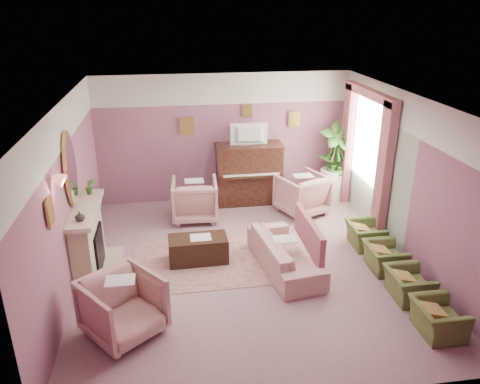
{
  "coord_description": "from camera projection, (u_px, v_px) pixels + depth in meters",
  "views": [
    {
      "loc": [
        -1.16,
        -6.84,
        4.16
      ],
      "look_at": [
        -0.05,
        0.4,
        1.18
      ],
      "focal_mm": 35.0,
      "sensor_mm": 36.0,
      "label": 1
    }
  ],
  "objects": [
    {
      "name": "television",
      "position": [
        250.0,
        133.0,
        9.87
      ],
      "size": [
        0.8,
        0.12,
        0.48
      ],
      "primitive_type": "imported",
      "color": "black",
      "rests_on": "piano"
    },
    {
      "name": "piano",
      "position": [
        249.0,
        174.0,
        10.27
      ],
      "size": [
        1.4,
        0.6,
        1.3
      ],
      "primitive_type": "cube",
      "color": "#311912",
      "rests_on": "floor"
    },
    {
      "name": "sconce_shade",
      "position": [
        60.0,
        182.0,
        6.1
      ],
      "size": [
        0.2,
        0.2,
        0.16
      ],
      "primitive_type": "cone",
      "color": "#EB8969",
      "rests_on": "wall_left"
    },
    {
      "name": "area_rug",
      "position": [
        208.0,
        261.0,
        8.08
      ],
      "size": [
        2.53,
        1.84,
        0.01
      ],
      "primitive_type": "cube",
      "rotation": [
        0.0,
        0.0,
        0.02
      ],
      "color": "#9F6F65",
      "rests_on": "floor"
    },
    {
      "name": "floral_armchair_front",
      "position": [
        123.0,
        304.0,
        6.16
      ],
      "size": [
        0.9,
        0.9,
        0.94
      ],
      "primitive_type": "imported",
      "color": "tan",
      "rests_on": "floor"
    },
    {
      "name": "olive_chair_c",
      "position": [
        385.0,
        254.0,
        7.75
      ],
      "size": [
        0.48,
        0.69,
        0.59
      ],
      "primitive_type": "imported",
      "color": "#50612E",
      "rests_on": "floor"
    },
    {
      "name": "piano_keyshelf",
      "position": [
        252.0,
        177.0,
        9.93
      ],
      "size": [
        1.3,
        0.12,
        0.06
      ],
      "primitive_type": "cube",
      "color": "#311912",
      "rests_on": "piano"
    },
    {
      "name": "floor",
      "position": [
        246.0,
        264.0,
        8.0
      ],
      "size": [
        5.5,
        6.0,
        0.01
      ],
      "primitive_type": "cube",
      "color": "gray",
      "rests_on": "ground"
    },
    {
      "name": "curtain_left",
      "position": [
        384.0,
        173.0,
        8.45
      ],
      "size": [
        0.16,
        0.34,
        2.6
      ],
      "primitive_type": "cube",
      "color": "#984F57",
      "rests_on": "floor"
    },
    {
      "name": "floral_armchair_left",
      "position": [
        195.0,
        198.0,
        9.52
      ],
      "size": [
        0.9,
        0.9,
        0.94
      ],
      "primitive_type": "imported",
      "color": "tan",
      "rests_on": "floor"
    },
    {
      "name": "hearth",
      "position": [
        104.0,
        269.0,
        7.84
      ],
      "size": [
        0.55,
        1.5,
        0.02
      ],
      "primitive_type": "cube",
      "color": "#C6B594",
      "rests_on": "floor"
    },
    {
      "name": "wall_right",
      "position": [
        408.0,
        179.0,
        7.85
      ],
      "size": [
        0.02,
        6.0,
        2.8
      ],
      "primitive_type": "cube",
      "color": "#714D73",
      "rests_on": "floor"
    },
    {
      "name": "mantel_shelf",
      "position": [
        85.0,
        209.0,
        7.4
      ],
      "size": [
        0.4,
        1.55,
        0.07
      ],
      "primitive_type": "cube",
      "color": "#C6B594",
      "rests_on": "fireplace_surround"
    },
    {
      "name": "print_back_left",
      "position": [
        187.0,
        126.0,
        9.94
      ],
      "size": [
        0.3,
        0.03,
        0.38
      ],
      "primitive_type": "cube",
      "color": "#B19546",
      "rests_on": "wall_back"
    },
    {
      "name": "window_blind",
      "position": [
        370.0,
        138.0,
        9.15
      ],
      "size": [
        0.03,
        1.4,
        1.8
      ],
      "primitive_type": "cube",
      "color": "beige",
      "rests_on": "wall_right"
    },
    {
      "name": "mirror_glass",
      "position": [
        72.0,
        169.0,
        7.12
      ],
      "size": [
        0.01,
        0.6,
        1.06
      ],
      "primitive_type": "ellipsoid",
      "color": "white",
      "rests_on": "wall_left"
    },
    {
      "name": "olive_chair_a",
      "position": [
        438.0,
        314.0,
        6.24
      ],
      "size": [
        0.48,
        0.69,
        0.59
      ],
      "primitive_type": "imported",
      "color": "#50612E",
      "rests_on": "floor"
    },
    {
      "name": "palm_plant",
      "position": [
        336.0,
        155.0,
        10.24
      ],
      "size": [
        0.76,
        0.76,
        1.44
      ],
      "primitive_type": "imported",
      "color": "#2C5C1D",
      "rests_on": "palm_pot"
    },
    {
      "name": "piano_top",
      "position": [
        249.0,
        145.0,
        10.03
      ],
      "size": [
        1.45,
        0.65,
        0.04
      ],
      "primitive_type": "cube",
      "color": "#311912",
      "rests_on": "piano"
    },
    {
      "name": "fireplace_surround",
      "position": [
        88.0,
        241.0,
        7.61
      ],
      "size": [
        0.3,
        1.4,
        1.1
      ],
      "primitive_type": "cube",
      "color": "#C6B594",
      "rests_on": "floor"
    },
    {
      "name": "coffee_table",
      "position": [
        198.0,
        249.0,
        8.02
      ],
      "size": [
        1.01,
        0.52,
        0.45
      ],
      "primitive_type": "cube",
      "rotation": [
        0.0,
        0.0,
        0.02
      ],
      "color": "black",
      "rests_on": "floor"
    },
    {
      "name": "fire_ember",
      "position": [
        99.0,
        258.0,
        7.75
      ],
      "size": [
        0.06,
        0.54,
        0.1
      ],
      "primitive_type": "cube",
      "color": "#F04C0B",
      "rests_on": "floor"
    },
    {
      "name": "fireplace_inset",
      "position": [
        95.0,
        249.0,
        7.68
      ],
      "size": [
        0.18,
        0.72,
        0.68
      ],
      "primitive_type": "cube",
      "color": "black",
      "rests_on": "floor"
    },
    {
      "name": "mantel_plant",
      "position": [
        90.0,
        187.0,
        7.84
      ],
      "size": [
        0.16,
        0.16,
        0.28
      ],
      "primitive_type": "imported",
      "color": "#2C5C1D",
      "rests_on": "mantel_shelf"
    },
    {
      "name": "side_plant_big",
      "position": [
        333.0,
        162.0,
        10.34
      ],
      "size": [
        0.3,
        0.3,
        0.34
      ],
      "primitive_type": "imported",
      "color": "#2C5C1D",
      "rests_on": "side_table"
    },
    {
      "name": "sofa",
      "position": [
        285.0,
        247.0,
        7.77
      ],
      "size": [
        0.63,
        1.9,
        0.77
      ],
      "primitive_type": "imported",
      "color": "tan",
      "rests_on": "floor"
    },
    {
      "name": "picture_rail_band",
      "position": [
        224.0,
        89.0,
        9.8
      ],
      "size": [
        5.5,
        0.01,
        0.65
      ],
      "primitive_type": "cube",
      "color": "silver",
      "rests_on": "wall_back"
    },
    {
      "name": "palm_pot",
      "position": [
        333.0,
        192.0,
        10.58
      ],
      "size": [
        0.34,
        0.34,
        0.34
      ],
      "primitive_type": "cylinder",
      "color": "#A84539",
      "rests_on": "floor"
    },
    {
      "name": "olive_chair_d",
      "position": [
        365.0,
        231.0,
        8.5
      ],
      "size": [
        0.48,
        0.69,
        0.59
      ],
      "primitive_type": "imported",
      "color": "#50612E",
      "rests_on": "floor"
    },
    {
      "name": "wall_front",
      "position": [
        296.0,
        297.0,
        4.72
      ],
      "size": [
        5.5,
        0.02,
        2.8
      ],
      "primitive_type": "cube",
      "color": "#714D73",
      "rests_on": "floor"
    },
    {
      "name": "wall_left",
      "position": [
        68.0,
        199.0,
        7.08
      ],
      "size": [
        0.02,
        6.0,
        2.8
      ],
      "primitive_type": "cube",
      "color": "#714D73",
      "rests_on": "floor"
    },
    {
      "name": "olive_chair_b",
      "position": [
        409.0,
        281.0,
        6.99
      ],
      "size": [
        0.48,
        0.69,
        0.59
      ],
      "primitive_type": "imported",
      "color": "#50612E",
      "rests_on": "floor"
    },
    {
      "name": "print_back_right",
      "position": [
        294.0,
        119.0,
        10.25
      ],
      "size": [
        0.26,
        0.03,
        0.34
      ],
      "primitive_type": "cube",
      "color": "#B19546",
      "rests_on": "wall_back"
    },
    {
      "name": "mirror_frame",
      "position": [
        70.0,
        169.0,
        7.12
      ],
      "size": [
        0.04,
        0.72,
        1.2
      ],
      "primitive_type": "ellipsoid",
      "color": "#B19546",
      "rests_on": "wall_left"
    },
    {
      "name": "piano_keys",
      "position": [
        252.0,
        175.0,
        9.91
      ],
      "size": [
        1.2,
        0.08,
        0.02
      ],
      "primitive_type": "cube",
      "color": "white",
      "rests_on": "piano"
    },
    {
      "name": "table_paper",
      "position": [
        201.0,
        237.0,
        7.94
      ],
      "size": [
        0.35,
        0.28,
        0.01
      ],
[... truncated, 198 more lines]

